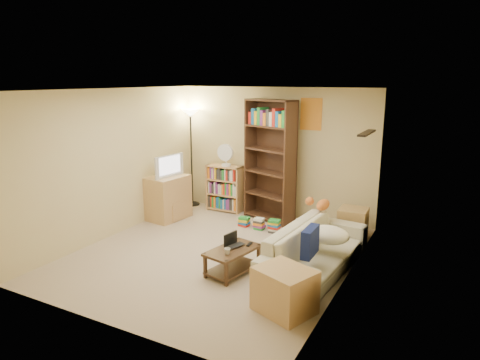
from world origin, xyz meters
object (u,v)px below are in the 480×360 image
at_px(tv_stand, 168,198).
at_px(floor_lamp, 191,129).
at_px(sofa, 316,249).
at_px(side_table, 353,223).
at_px(laptop, 237,247).
at_px(short_bookshelf, 225,188).
at_px(tabby_cat, 321,204).
at_px(desk_fan, 225,155).
at_px(coffee_table, 233,258).
at_px(television, 166,166).
at_px(tall_bookshelf, 270,158).
at_px(mug, 227,251).
at_px(end_cabinet, 284,290).

height_order(tv_stand, floor_lamp, floor_lamp).
xyz_separation_m(sofa, floor_lamp, (-3.35, 1.89, 1.31)).
distance_m(sofa, side_table, 1.51).
distance_m(laptop, short_bookshelf, 2.88).
xyz_separation_m(tabby_cat, desk_fan, (-2.27, 0.96, 0.46)).
bearing_deg(tv_stand, side_table, 17.19).
xyz_separation_m(sofa, laptop, (-0.96, -0.56, 0.05)).
relative_size(tabby_cat, laptop, 1.40).
relative_size(sofa, tv_stand, 2.66).
height_order(coffee_table, floor_lamp, floor_lamp).
bearing_deg(desk_fan, tv_stand, -130.28).
bearing_deg(television, sofa, -98.20).
height_order(laptop, tall_bookshelf, tall_bookshelf).
relative_size(laptop, tv_stand, 0.43).
relative_size(sofa, mug, 21.38).
bearing_deg(laptop, short_bookshelf, 52.59).
xyz_separation_m(coffee_table, floor_lamp, (-2.36, 2.52, 1.41)).
bearing_deg(end_cabinet, short_bookshelf, 129.61).
bearing_deg(mug, end_cabinet, -22.75).
bearing_deg(mug, floor_lamp, 131.31).
bearing_deg(television, tv_stand, 97.28).
bearing_deg(side_table, sofa, -96.47).
bearing_deg(tall_bookshelf, short_bookshelf, -167.33).
height_order(mug, side_table, side_table).
bearing_deg(sofa, tabby_cat, 18.61).
relative_size(tv_stand, end_cabinet, 1.33).
height_order(sofa, desk_fan, desk_fan).
distance_m(short_bookshelf, floor_lamp, 1.42).
distance_m(floor_lamp, side_table, 3.80).
height_order(short_bookshelf, end_cabinet, short_bookshelf).
xyz_separation_m(tabby_cat, tv_stand, (-3.04, 0.05, -0.30)).
xyz_separation_m(television, side_table, (3.42, 0.60, -0.79)).
distance_m(tv_stand, floor_lamp, 1.57).
relative_size(sofa, desk_fan, 4.98).
relative_size(laptop, end_cabinet, 0.57).
xyz_separation_m(coffee_table, laptop, (0.03, 0.07, 0.15)).
bearing_deg(coffee_table, sofa, 43.69).
height_order(sofa, television, television).
bearing_deg(short_bookshelf, sofa, -36.72).
bearing_deg(tall_bookshelf, end_cabinet, -44.17).
relative_size(tall_bookshelf, floor_lamp, 1.12).
bearing_deg(short_bookshelf, end_cabinet, -50.88).
bearing_deg(mug, tabby_cat, 65.54).
height_order(sofa, side_table, sofa).
xyz_separation_m(floor_lamp, end_cabinet, (3.37, -3.12, -1.36)).
distance_m(tv_stand, short_bookshelf, 1.20).
xyz_separation_m(desk_fan, side_table, (2.65, -0.31, -0.92)).
distance_m(desk_fan, side_table, 2.82).
distance_m(tv_stand, television, 0.63).
bearing_deg(mug, tall_bookshelf, 101.46).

